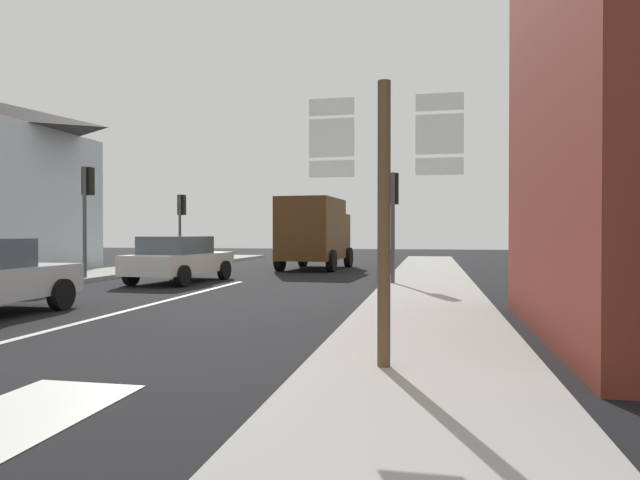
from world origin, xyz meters
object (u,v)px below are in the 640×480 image
object	(u,v)px
traffic_light_near_right	(393,203)
traffic_light_far_left	(181,214)
traffic_light_near_left	(87,197)
route_sign_post	(384,202)
sedan_far	(179,259)
delivery_truck	(315,231)

from	to	relation	value
traffic_light_near_right	traffic_light_far_left	distance (m)	12.09
traffic_light_near_left	traffic_light_far_left	size ratio (longest dim) A/B	1.13
route_sign_post	traffic_light_far_left	size ratio (longest dim) A/B	0.97
traffic_light_far_left	route_sign_post	bearing A→B (deg)	-58.82
sedan_far	route_sign_post	world-z (taller)	route_sign_post
delivery_truck	sedan_far	bearing A→B (deg)	-112.00
traffic_light_near_left	traffic_light_far_left	world-z (taller)	traffic_light_near_left
sedan_far	delivery_truck	distance (m)	7.82
delivery_truck	route_sign_post	world-z (taller)	route_sign_post
traffic_light_near_right	traffic_light_far_left	bearing A→B (deg)	144.76
traffic_light_far_left	traffic_light_near_left	bearing A→B (deg)	-90.00
sedan_far	traffic_light_near_right	xyz separation A→B (m)	(6.79, -0.25, 1.69)
sedan_far	route_sign_post	bearing A→B (deg)	-55.07
route_sign_post	traffic_light_near_right	distance (m)	10.33
route_sign_post	traffic_light_near_right	xyz separation A→B (m)	(-0.58, 10.30, 0.54)
traffic_light_near_right	traffic_light_near_left	xyz separation A→B (m)	(-9.87, 0.00, 0.30)
route_sign_post	traffic_light_far_left	bearing A→B (deg)	121.18
traffic_light_near_right	traffic_light_far_left	world-z (taller)	traffic_light_near_right
traffic_light_far_left	delivery_truck	bearing A→B (deg)	4.61
traffic_light_near_right	traffic_light_far_left	xyz separation A→B (m)	(-9.87, 6.98, -0.02)
sedan_far	traffic_light_near_left	world-z (taller)	traffic_light_near_left
delivery_truck	route_sign_post	xyz separation A→B (m)	(4.46, -17.76, 0.26)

